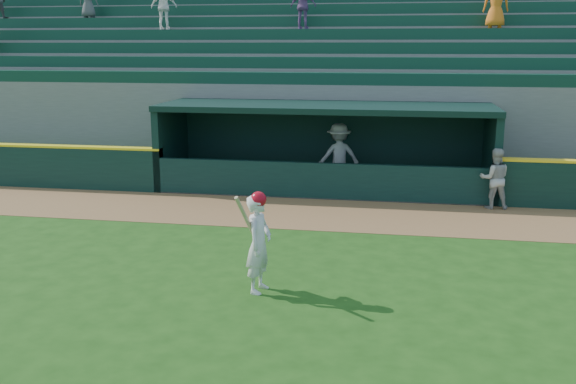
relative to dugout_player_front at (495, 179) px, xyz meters
name	(u,v)px	position (x,y,z in m)	size (l,w,h in m)	color
ground	(272,284)	(-4.53, -6.25, -0.78)	(120.00, 120.00, 0.00)	#1C4310
warning_track	(311,213)	(-4.53, -1.35, -0.77)	(40.00, 3.00, 0.01)	brown
dugout_player_front	(495,179)	(0.00, 0.00, 0.00)	(0.76, 0.59, 1.55)	#ABABA6
dugout_player_inside	(339,156)	(-4.14, 1.61, 0.18)	(1.23, 0.71, 1.91)	#A7A7A2
dugout	(326,141)	(-4.53, 1.75, 0.58)	(9.40, 2.80, 2.46)	slate
stands	(342,94)	(-4.51, 6.31, 1.62)	(34.50, 6.25, 7.51)	slate
batter_at_plate	(259,242)	(-4.68, -6.59, 0.10)	(0.55, 0.80, 1.76)	silver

